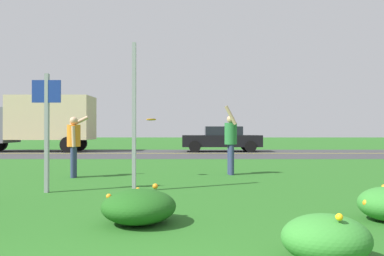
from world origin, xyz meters
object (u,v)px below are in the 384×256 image
at_px(person_thrower_orange_shirt, 75,141).
at_px(box_truck_gray, 38,120).
at_px(sign_post_near_path, 48,120).
at_px(person_catcher_green_shirt, 232,139).
at_px(frisbee_orange, 153,120).
at_px(sign_post_by_roadside, 136,117).
at_px(car_black_center_left, 223,139).

height_order(person_thrower_orange_shirt, box_truck_gray, box_truck_gray).
bearing_deg(sign_post_near_path, person_thrower_orange_shirt, 94.85).
bearing_deg(person_catcher_green_shirt, frisbee_orange, -163.21).
relative_size(frisbee_orange, box_truck_gray, 0.04).
bearing_deg(person_catcher_green_shirt, person_thrower_orange_shirt, -171.03).
bearing_deg(sign_post_near_path, sign_post_by_roadside, 4.74).
relative_size(sign_post_by_roadside, person_thrower_orange_shirt, 1.85).
height_order(person_thrower_orange_shirt, car_black_center_left, person_thrower_orange_shirt).
height_order(sign_post_by_roadside, frisbee_orange, sign_post_by_roadside).
bearing_deg(sign_post_by_roadside, person_catcher_green_shirt, 53.49).
height_order(sign_post_by_roadside, person_catcher_green_shirt, sign_post_by_roadside).
xyz_separation_m(person_thrower_orange_shirt, person_catcher_green_shirt, (4.11, 0.65, 0.04)).
relative_size(person_catcher_green_shirt, box_truck_gray, 0.28).
bearing_deg(car_black_center_left, person_thrower_orange_shirt, -110.70).
height_order(sign_post_by_roadside, car_black_center_left, sign_post_by_roadside).
height_order(sign_post_near_path, sign_post_by_roadside, sign_post_by_roadside).
relative_size(person_thrower_orange_shirt, car_black_center_left, 0.36).
distance_m(sign_post_by_roadside, person_catcher_green_shirt, 3.76).
bearing_deg(sign_post_near_path, person_catcher_green_shirt, 38.75).
distance_m(person_thrower_orange_shirt, car_black_center_left, 13.53).
bearing_deg(frisbee_orange, person_catcher_green_shirt, 16.79).
height_order(sign_post_by_roadside, box_truck_gray, box_truck_gray).
xyz_separation_m(sign_post_near_path, frisbee_orange, (1.79, 2.49, 0.08)).
bearing_deg(box_truck_gray, person_catcher_green_shirt, -50.00).
xyz_separation_m(frisbee_orange, box_truck_gray, (-7.96, 12.65, 0.31)).
bearing_deg(person_catcher_green_shirt, sign_post_by_roadside, -126.51).
distance_m(person_catcher_green_shirt, car_black_center_left, 12.03).
bearing_deg(car_black_center_left, person_catcher_green_shirt, -93.18).
bearing_deg(box_truck_gray, sign_post_by_roadside, -62.35).
height_order(frisbee_orange, car_black_center_left, frisbee_orange).
bearing_deg(frisbee_orange, sign_post_by_roadside, -92.39).
relative_size(sign_post_near_path, person_thrower_orange_shirt, 1.45).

